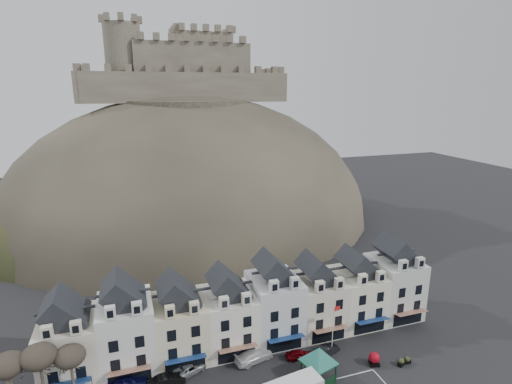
% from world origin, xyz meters
% --- Properties ---
extents(townhouse_terrace, '(54.40, 9.35, 11.80)m').
position_xyz_m(townhouse_terrace, '(0.15, 15.97, 5.30)').
color(townhouse_terrace, silver).
rests_on(townhouse_terrace, ground).
extents(castle_hill, '(100.00, 76.00, 68.00)m').
position_xyz_m(castle_hill, '(1.25, 68.95, 0.11)').
color(castle_hill, '#312D26').
rests_on(castle_hill, ground).
extents(castle, '(50.20, 22.20, 22.00)m').
position_xyz_m(castle, '(0.51, 75.93, 40.19)').
color(castle, brown).
rests_on(castle, ground).
extents(tree_left_far, '(3.61, 3.61, 8.24)m').
position_xyz_m(tree_left_far, '(-29.00, 10.50, 6.90)').
color(tree_left_far, '#3E3627').
rests_on(tree_left_far, ground).
extents(tree_left_mid, '(3.78, 3.78, 8.64)m').
position_xyz_m(tree_left_mid, '(-26.00, 10.50, 7.24)').
color(tree_left_mid, '#3E3627').
rests_on(tree_left_mid, ground).
extents(tree_left_near, '(3.43, 3.43, 7.84)m').
position_xyz_m(tree_left_near, '(-23.00, 10.50, 6.55)').
color(tree_left_near, '#3E3627').
rests_on(tree_left_near, ground).
extents(bus_shelter, '(7.14, 7.14, 4.71)m').
position_xyz_m(bus_shelter, '(5.29, 5.50, 3.66)').
color(bus_shelter, black).
rests_on(bus_shelter, ground).
extents(red_buoy, '(1.48, 1.48, 1.80)m').
position_xyz_m(red_buoy, '(13.68, 5.83, 0.92)').
color(red_buoy, black).
rests_on(red_buoy, ground).
extents(flagpole, '(1.05, 0.16, 7.26)m').
position_xyz_m(flagpole, '(9.63, 9.76, 4.15)').
color(flagpole, silver).
rests_on(flagpole, ground).
extents(planter_west, '(1.18, 0.89, 1.06)m').
position_xyz_m(planter_west, '(17.00, 4.56, 0.51)').
color(planter_west, black).
rests_on(planter_west, ground).
extents(planter_east, '(1.00, 0.67, 0.96)m').
position_xyz_m(planter_east, '(18.00, 4.69, 0.46)').
color(planter_east, black).
rests_on(planter_east, ground).
extents(car_navy, '(4.85, 2.53, 1.58)m').
position_xyz_m(car_navy, '(-17.26, 11.96, 0.79)').
color(car_navy, '#0B0C3B').
rests_on(car_navy, ground).
extents(car_black, '(4.36, 1.78, 1.40)m').
position_xyz_m(car_black, '(-12.64, 10.55, 0.70)').
color(car_black, black).
rests_on(car_black, ground).
extents(car_silver, '(4.83, 3.69, 1.24)m').
position_xyz_m(car_silver, '(-9.60, 12.00, 0.62)').
color(car_silver, '#9DA0A4').
rests_on(car_silver, ground).
extents(car_white, '(5.74, 3.47, 1.56)m').
position_xyz_m(car_white, '(-1.14, 11.56, 0.78)').
color(car_white, white).
rests_on(car_white, ground).
extents(car_maroon, '(3.82, 2.12, 1.23)m').
position_xyz_m(car_maroon, '(4.80, 10.04, 0.61)').
color(car_maroon, '#60050C').
rests_on(car_maroon, ground).
extents(car_charcoal, '(4.17, 2.54, 1.30)m').
position_xyz_m(car_charcoal, '(8.76, 9.72, 0.65)').
color(car_charcoal, black).
rests_on(car_charcoal, ground).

